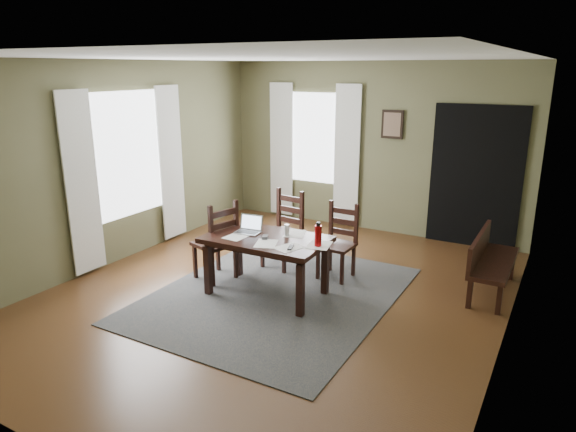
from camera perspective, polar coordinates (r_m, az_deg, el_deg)
The scene contains 26 objects.
ground at distance 6.17m, azimuth -1.38°, elevation -8.78°, with size 5.00×6.00×0.01m.
room_shell at distance 5.65m, azimuth -1.51°, elevation 8.07°, with size 5.02×6.02×2.71m.
rug at distance 6.17m, azimuth -1.38°, elevation -8.68°, with size 2.60×3.20×0.01m.
dining_table at distance 5.96m, azimuth -2.43°, elevation -3.16°, with size 1.43×0.88×0.70m.
chair_end at distance 6.46m, azimuth -7.87°, elevation -2.89°, with size 0.55×0.55×1.03m.
chair_back_left at distance 6.87m, azimuth -0.48°, elevation -1.59°, with size 0.50×0.50×1.02m.
chair_back_right at distance 6.54m, azimuth 5.60°, elevation -2.91°, with size 0.43×0.43×0.95m.
bench at distance 6.53m, azimuth 21.40°, elevation -4.38°, with size 0.41×1.28×0.72m.
laptop at distance 6.12m, azimuth -4.31°, elevation -1.30°, with size 0.32×0.26×0.20m.
computer_mouse at distance 5.88m, azimuth -2.57°, elevation -2.37°, with size 0.06×0.10×0.04m, color #3F3F42.
tv_remote at distance 5.58m, azimuth 0.29°, elevation -3.50°, with size 0.04×0.16×0.02m, color black.
drinking_glass at distance 5.96m, azimuth -0.14°, elevation -1.57°, with size 0.06×0.06×0.13m, color silver.
water_bottle at distance 5.61m, azimuth 3.36°, elevation -2.15°, with size 0.08×0.08×0.27m.
paper_a at distance 5.98m, azimuth -5.70°, elevation -2.27°, with size 0.23×0.29×0.00m, color white.
paper_b at distance 5.59m, azimuth 0.10°, elevation -3.52°, with size 0.22×0.29×0.00m, color white.
paper_c at distance 6.05m, azimuth 0.75°, elevation -1.96°, with size 0.23×0.30×0.00m, color white.
paper_d at distance 5.68m, azimuth 3.49°, elevation -3.23°, with size 0.24×0.32×0.00m, color white.
paper_e at distance 5.72m, azimuth -2.45°, elevation -3.08°, with size 0.23×0.30×0.00m, color white.
window_left at distance 7.41m, azimuth -17.40°, elevation 6.53°, with size 0.01×1.30×1.70m.
window_back at distance 8.76m, azimuth 2.91°, elevation 8.65°, with size 1.00×0.01×1.50m.
curtain_left_near at distance 6.91m, azimuth -21.96°, elevation 3.31°, with size 0.03×0.48×2.30m.
curtain_left_far at distance 8.01m, azimuth -12.86°, elevation 5.73°, with size 0.03×0.48×2.30m.
curtain_back_left at distance 9.06m, azimuth -0.74°, elevation 7.32°, with size 0.44×0.03×2.30m.
curtain_back_right at distance 8.51m, azimuth 6.55°, elevation 6.64°, with size 0.44×0.03×2.30m.
framed_picture at distance 8.21m, azimuth 11.51°, elevation 9.95°, with size 0.34×0.03×0.44m.
doorway_back at distance 8.02m, azimuth 20.10°, elevation 4.07°, with size 1.30×0.03×2.10m.
Camera 1 is at (2.87, -4.80, 2.61)m, focal length 32.00 mm.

